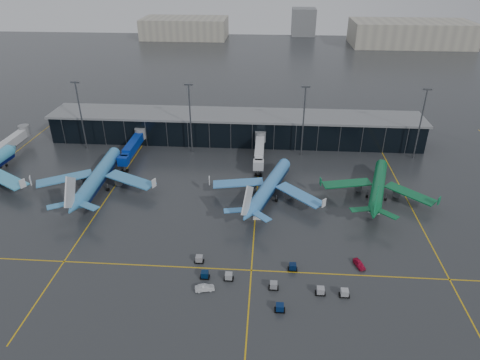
# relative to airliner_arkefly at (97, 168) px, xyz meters

# --- Properties ---
(ground) EXTENTS (600.00, 600.00, 0.00)m
(ground) POSITION_rel_airliner_arkefly_xyz_m (39.17, -21.21, -6.83)
(ground) COLOR #282B2D
(ground) RESTS_ON ground
(terminal_pier) EXTENTS (142.00, 17.00, 10.70)m
(terminal_pier) POSITION_rel_airliner_arkefly_xyz_m (39.17, 40.79, -1.41)
(terminal_pier) COLOR black
(terminal_pier) RESTS_ON ground
(jet_bridges) EXTENTS (94.00, 27.50, 7.20)m
(jet_bridges) POSITION_rel_airliner_arkefly_xyz_m (4.17, 21.78, -2.27)
(jet_bridges) COLOR #595B60
(jet_bridges) RESTS_ON ground
(flood_masts) EXTENTS (203.00, 0.50, 25.50)m
(flood_masts) POSITION_rel_airliner_arkefly_xyz_m (44.17, 28.79, 6.99)
(flood_masts) COLOR #595B60
(flood_masts) RESTS_ON ground
(distant_hangars) EXTENTS (260.00, 71.00, 22.00)m
(distant_hangars) POSITION_rel_airliner_arkefly_xyz_m (89.11, 248.86, 1.96)
(distant_hangars) COLOR #B2AD99
(distant_hangars) RESTS_ON ground
(taxi_lines) EXTENTS (220.00, 120.00, 0.02)m
(taxi_lines) POSITION_rel_airliner_arkefly_xyz_m (49.17, -10.60, -6.82)
(taxi_lines) COLOR gold
(taxi_lines) RESTS_ON ground
(airliner_arkefly) EXTENTS (40.14, 45.42, 13.65)m
(airliner_arkefly) POSITION_rel_airliner_arkefly_xyz_m (0.00, 0.00, 0.00)
(airliner_arkefly) COLOR #3D8DC9
(airliner_arkefly) RESTS_ON ground
(airliner_klm_near) EXTENTS (47.34, 50.60, 12.73)m
(airliner_klm_near) POSITION_rel_airliner_arkefly_xyz_m (53.01, -2.08, -0.46)
(airliner_klm_near) COLOR #428EDA
(airliner_klm_near) RESTS_ON ground
(airliner_aer_lingus) EXTENTS (43.94, 47.25, 12.09)m
(airliner_aer_lingus) POSITION_rel_airliner_arkefly_xyz_m (85.47, 0.70, -0.78)
(airliner_aer_lingus) COLOR #0B6234
(airliner_aer_lingus) RESTS_ON ground
(baggage_carts) EXTENTS (35.16, 15.94, 1.70)m
(baggage_carts) POSITION_rel_airliner_arkefly_xyz_m (52.78, -40.62, -6.07)
(baggage_carts) COLOR black
(baggage_carts) RESTS_ON ground
(mobile_airstair) EXTENTS (2.30, 3.27, 3.45)m
(mobile_airstair) POSITION_rel_airliner_arkefly_xyz_m (49.67, -13.37, -6.06)
(mobile_airstair) COLOR white
(mobile_airstair) RESTS_ON ground
(service_van_red) EXTENTS (2.83, 4.36, 1.38)m
(service_van_red) POSITION_rel_airliner_arkefly_xyz_m (74.46, -32.96, -6.14)
(service_van_red) COLOR #B80E34
(service_van_red) RESTS_ON ground
(service_van_white) EXTENTS (4.46, 2.38, 1.40)m
(service_van_white) POSITION_rel_airliner_arkefly_xyz_m (39.28, -43.57, -6.13)
(service_van_white) COLOR silver
(service_van_white) RESTS_ON ground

